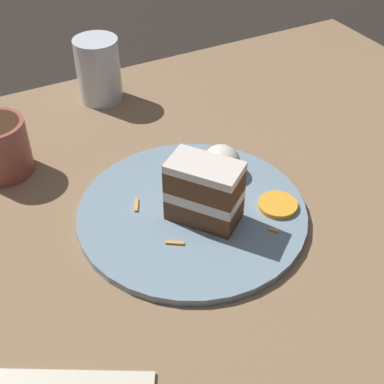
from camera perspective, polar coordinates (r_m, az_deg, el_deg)
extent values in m
plane|color=black|center=(0.72, 2.24, -5.45)|extent=(6.00, 6.00, 0.00)
cube|color=#846647|center=(0.71, 2.26, -4.67)|extent=(0.94, 1.17, 0.03)
cylinder|color=gray|center=(0.71, 0.00, -2.19)|extent=(0.30, 0.30, 0.01)
cube|color=brown|center=(0.69, 1.29, -1.73)|extent=(0.10, 0.10, 0.03)
cube|color=silver|center=(0.67, 1.32, -0.30)|extent=(0.10, 0.10, 0.01)
cube|color=brown|center=(0.66, 1.35, 1.19)|extent=(0.10, 0.10, 0.03)
cube|color=silver|center=(0.65, 1.37, 2.62)|extent=(0.10, 0.10, 0.01)
ellipsoid|color=silver|center=(0.76, 3.23, 3.40)|extent=(0.06, 0.05, 0.04)
cylinder|color=orange|center=(0.72, 9.13, -1.37)|extent=(0.05, 0.05, 0.01)
cube|color=orange|center=(0.68, 8.67, -4.05)|extent=(0.01, 0.01, 0.00)
cube|color=orange|center=(0.66, -1.85, -5.46)|extent=(0.02, 0.02, 0.00)
cube|color=orange|center=(0.78, -2.75, 2.55)|extent=(0.02, 0.02, 0.00)
cube|color=orange|center=(0.72, -5.94, -1.37)|extent=(0.02, 0.01, 0.00)
cylinder|color=silver|center=(0.95, -9.95, 12.71)|extent=(0.08, 0.08, 0.11)
cylinder|color=silver|center=(0.97, -9.70, 10.82)|extent=(0.07, 0.07, 0.04)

